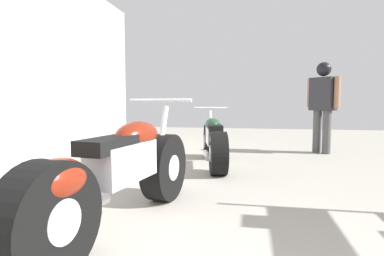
{
  "coord_description": "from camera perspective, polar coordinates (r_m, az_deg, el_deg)",
  "views": [
    {
      "loc": [
        0.01,
        -0.15,
        0.93
      ],
      "look_at": [
        -0.65,
        3.34,
        0.64
      ],
      "focal_mm": 29.36,
      "sensor_mm": 36.0,
      "label": 1
    }
  ],
  "objects": [
    {
      "name": "mechanic_in_blue",
      "position": [
        6.24,
        22.69,
        4.89
      ],
      "size": [
        0.53,
        0.54,
        1.67
      ],
      "color": "#4C4C4C",
      "rests_on": "ground_plane"
    },
    {
      "name": "garage_partition_left",
      "position": [
        4.67,
        -30.64,
        11.22
      ],
      "size": [
        0.08,
        7.35,
        3.04
      ],
      "primitive_type": "cube",
      "color": "#B7B5AD",
      "rests_on": "ground_plane"
    },
    {
      "name": "ground_plane",
      "position": [
        3.61,
        10.42,
        -10.4
      ],
      "size": [
        16.04,
        16.04,
        0.0
      ],
      "primitive_type": "plane",
      "color": "#9E998E"
    },
    {
      "name": "motorcycle_maroon_cruiser",
      "position": [
        2.36,
        -13.02,
        -8.35
      ],
      "size": [
        0.67,
        2.08,
        0.97
      ],
      "color": "black",
      "rests_on": "ground_plane"
    },
    {
      "name": "motorcycle_black_naked",
      "position": [
        4.63,
        4.02,
        -2.54
      ],
      "size": [
        0.68,
        1.84,
        0.86
      ],
      "color": "black",
      "rests_on": "ground_plane"
    }
  ]
}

